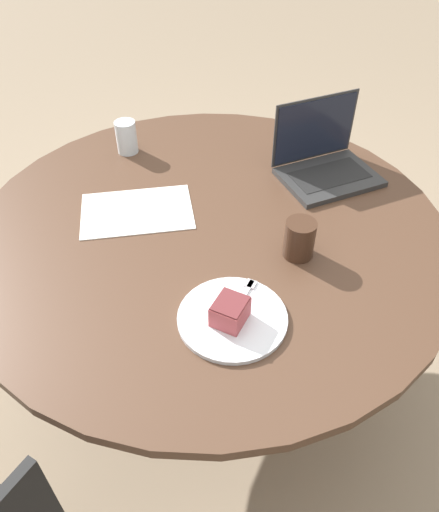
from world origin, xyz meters
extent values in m
plane|color=gray|center=(0.00, 0.00, 0.00)|extent=(12.00, 12.00, 0.00)
cylinder|color=#4C3323|center=(0.00, 0.00, 0.01)|extent=(0.59, 0.59, 0.02)
cylinder|color=#4C3323|center=(0.00, 0.00, 0.38)|extent=(0.13, 0.13, 0.71)
cylinder|color=#4C3323|center=(0.00, 0.00, 0.75)|extent=(1.38, 1.38, 0.03)
cube|color=black|center=(0.61, 0.56, 0.22)|extent=(0.05, 0.05, 0.44)
cube|color=white|center=(0.21, -0.07, 0.77)|extent=(0.35, 0.26, 0.00)
cylinder|color=silver|center=(-0.04, 0.36, 0.77)|extent=(0.26, 0.26, 0.01)
cube|color=#B74C51|center=(-0.04, 0.37, 0.80)|extent=(0.10, 0.11, 0.06)
cube|color=maroon|center=(-0.04, 0.37, 0.84)|extent=(0.10, 0.10, 0.00)
cube|color=silver|center=(-0.06, 0.33, 0.78)|extent=(0.09, 0.16, 0.00)
cube|color=silver|center=(-0.10, 0.26, 0.78)|extent=(0.04, 0.04, 0.00)
cylinder|color=#3D2619|center=(-0.24, 0.14, 0.82)|extent=(0.08, 0.08, 0.11)
cylinder|color=silver|center=(0.27, -0.42, 0.82)|extent=(0.07, 0.07, 0.11)
cube|color=#2D2D2D|center=(-0.40, -0.21, 0.77)|extent=(0.36, 0.31, 0.02)
cube|color=black|center=(-0.40, -0.21, 0.78)|extent=(0.27, 0.21, 0.00)
cube|color=#2D2D2D|center=(-0.35, -0.32, 0.89)|extent=(0.28, 0.11, 0.22)
cube|color=black|center=(-0.36, -0.31, 0.89)|extent=(0.26, 0.10, 0.20)
camera|label=1|loc=(0.02, 1.13, 1.68)|focal=35.00mm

